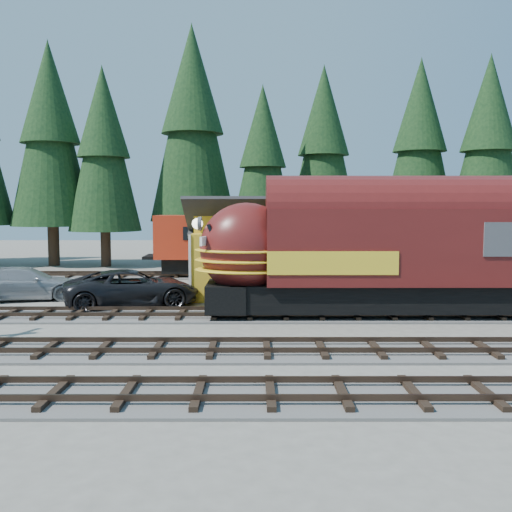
{
  "coord_description": "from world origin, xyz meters",
  "views": [
    {
      "loc": [
        -2.78,
        -20.41,
        4.79
      ],
      "look_at": [
        -2.75,
        4.0,
        2.65
      ],
      "focal_mm": 40.0,
      "sensor_mm": 36.0,
      "label": 1
    }
  ],
  "objects_px": {
    "caboose": "(229,240)",
    "pickup_truck_a": "(132,288)",
    "depot": "(306,240)",
    "pickup_truck_b": "(25,283)",
    "locomotive": "(385,255)"
  },
  "relations": [
    {
      "from": "locomotive",
      "to": "caboose",
      "type": "xyz_separation_m",
      "value": [
        -7.41,
        14.0,
        -0.18
      ]
    },
    {
      "from": "depot",
      "to": "locomotive",
      "type": "xyz_separation_m",
      "value": [
        2.82,
        -6.5,
        -0.28
      ]
    },
    {
      "from": "pickup_truck_a",
      "to": "pickup_truck_b",
      "type": "relative_size",
      "value": 1.09
    },
    {
      "from": "pickup_truck_a",
      "to": "locomotive",
      "type": "bearing_deg",
      "value": -120.45
    },
    {
      "from": "pickup_truck_a",
      "to": "pickup_truck_b",
      "type": "distance_m",
      "value": 6.16
    },
    {
      "from": "pickup_truck_a",
      "to": "pickup_truck_b",
      "type": "xyz_separation_m",
      "value": [
        -5.87,
        1.85,
        -0.04
      ]
    },
    {
      "from": "depot",
      "to": "caboose",
      "type": "height_order",
      "value": "caboose"
    },
    {
      "from": "caboose",
      "to": "pickup_truck_b",
      "type": "distance_m",
      "value": 13.85
    },
    {
      "from": "depot",
      "to": "pickup_truck_b",
      "type": "height_order",
      "value": "depot"
    },
    {
      "from": "depot",
      "to": "locomotive",
      "type": "bearing_deg",
      "value": -66.54
    },
    {
      "from": "caboose",
      "to": "pickup_truck_b",
      "type": "height_order",
      "value": "caboose"
    },
    {
      "from": "depot",
      "to": "caboose",
      "type": "distance_m",
      "value": 8.8
    },
    {
      "from": "pickup_truck_b",
      "to": "caboose",
      "type": "bearing_deg",
      "value": -60.99
    },
    {
      "from": "caboose",
      "to": "depot",
      "type": "bearing_deg",
      "value": -58.56
    },
    {
      "from": "caboose",
      "to": "pickup_truck_a",
      "type": "distance_m",
      "value": 12.15
    }
  ]
}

